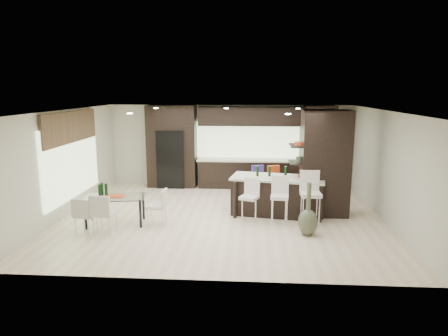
# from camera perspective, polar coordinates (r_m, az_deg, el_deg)

# --- Properties ---
(ground) EXTENTS (8.00, 8.00, 0.00)m
(ground) POSITION_cam_1_polar(r_m,az_deg,el_deg) (10.31, -0.22, -6.93)
(ground) COLOR beige
(ground) RESTS_ON ground
(back_wall) EXTENTS (8.00, 0.02, 2.70)m
(back_wall) POSITION_cam_1_polar(r_m,az_deg,el_deg) (13.42, 0.83, 3.23)
(back_wall) COLOR beige
(back_wall) RESTS_ON ground
(left_wall) EXTENTS (0.02, 7.00, 2.70)m
(left_wall) POSITION_cam_1_polar(r_m,az_deg,el_deg) (11.00, -21.49, 0.69)
(left_wall) COLOR beige
(left_wall) RESTS_ON ground
(right_wall) EXTENTS (0.02, 7.00, 2.70)m
(right_wall) POSITION_cam_1_polar(r_m,az_deg,el_deg) (10.49, 22.14, 0.15)
(right_wall) COLOR beige
(right_wall) RESTS_ON ground
(ceiling) EXTENTS (8.00, 7.00, 0.02)m
(ceiling) POSITION_cam_1_polar(r_m,az_deg,el_deg) (9.81, -0.24, 8.23)
(ceiling) COLOR white
(ceiling) RESTS_ON ground
(window_left) EXTENTS (0.04, 3.20, 1.90)m
(window_left) POSITION_cam_1_polar(r_m,az_deg,el_deg) (11.17, -20.87, 0.87)
(window_left) COLOR #B2D199
(window_left) RESTS_ON left_wall
(window_back) EXTENTS (3.40, 0.04, 1.20)m
(window_back) POSITION_cam_1_polar(r_m,az_deg,el_deg) (13.34, 3.40, 4.03)
(window_back) COLOR #B2D199
(window_back) RESTS_ON back_wall
(stone_accent) EXTENTS (0.08, 3.00, 0.80)m
(stone_accent) POSITION_cam_1_polar(r_m,az_deg,el_deg) (11.04, -21.06, 5.47)
(stone_accent) COLOR brown
(stone_accent) RESTS_ON left_wall
(ceiling_spots) EXTENTS (4.00, 3.00, 0.02)m
(ceiling_spots) POSITION_cam_1_polar(r_m,az_deg,el_deg) (10.06, -0.13, 8.19)
(ceiling_spots) COLOR white
(ceiling_spots) RESTS_ON ceiling
(back_cabinetry) EXTENTS (6.80, 0.68, 2.70)m
(back_cabinetry) POSITION_cam_1_polar(r_m,az_deg,el_deg) (13.08, 2.94, 3.01)
(back_cabinetry) COLOR black
(back_cabinetry) RESTS_ON ground
(refrigerator) EXTENTS (0.90, 0.68, 1.90)m
(refrigerator) POSITION_cam_1_polar(r_m,az_deg,el_deg) (13.35, -7.44, 1.36)
(refrigerator) COLOR black
(refrigerator) RESTS_ON ground
(partition_column) EXTENTS (1.20, 0.80, 2.70)m
(partition_column) POSITION_cam_1_polar(r_m,az_deg,el_deg) (10.52, 14.20, 0.67)
(partition_column) COLOR black
(partition_column) RESTS_ON ground
(kitchen_island) EXTENTS (2.51, 1.41, 0.99)m
(kitchen_island) POSITION_cam_1_polar(r_m,az_deg,el_deg) (10.48, 7.61, -3.91)
(kitchen_island) COLOR black
(kitchen_island) RESTS_ON ground
(stool_left) EXTENTS (0.51, 0.51, 0.89)m
(stool_left) POSITION_cam_1_polar(r_m,az_deg,el_deg) (9.70, 3.60, -5.38)
(stool_left) COLOR silver
(stool_left) RESTS_ON ground
(stool_mid) EXTENTS (0.46, 0.46, 0.94)m
(stool_mid) POSITION_cam_1_polar(r_m,az_deg,el_deg) (9.71, 7.91, -5.30)
(stool_mid) COLOR silver
(stool_mid) RESTS_ON ground
(stool_right) EXTENTS (0.48, 0.48, 1.05)m
(stool_right) POSITION_cam_1_polar(r_m,az_deg,el_deg) (9.75, 12.21, -5.04)
(stool_right) COLOR silver
(stool_right) RESTS_ON ground
(bench) EXTENTS (1.50, 1.01, 0.54)m
(bench) POSITION_cam_1_polar(r_m,az_deg,el_deg) (12.28, 6.32, -2.73)
(bench) COLOR black
(bench) RESTS_ON ground
(floor_vase) EXTENTS (0.57, 0.57, 1.20)m
(floor_vase) POSITION_cam_1_polar(r_m,az_deg,el_deg) (9.06, 11.95, -5.79)
(floor_vase) COLOR #454D38
(floor_vase) RESTS_ON ground
(dining_table) EXTENTS (1.52, 1.01, 0.68)m
(dining_table) POSITION_cam_1_polar(r_m,az_deg,el_deg) (10.01, -15.24, -5.86)
(dining_table) COLOR white
(dining_table) RESTS_ON ground
(chair_near) EXTENTS (0.51, 0.51, 0.87)m
(chair_near) POSITION_cam_1_polar(r_m,az_deg,el_deg) (9.34, -16.69, -6.56)
(chair_near) COLOR silver
(chair_near) RESTS_ON ground
(chair_far) EXTENTS (0.49, 0.49, 0.78)m
(chair_far) POSITION_cam_1_polar(r_m,az_deg,el_deg) (9.53, -19.13, -6.63)
(chair_far) COLOR silver
(chair_far) RESTS_ON ground
(chair_end) EXTENTS (0.44, 0.44, 0.81)m
(chair_end) POSITION_cam_1_polar(r_m,az_deg,el_deg) (9.71, -9.60, -5.76)
(chair_end) COLOR silver
(chair_end) RESTS_ON ground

